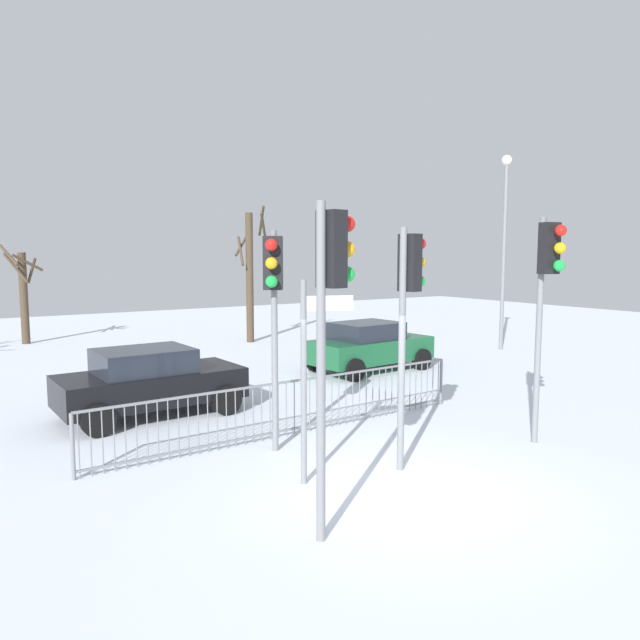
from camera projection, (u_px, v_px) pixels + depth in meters
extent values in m
plane|color=silver|center=(406.00, 490.00, 8.65)|extent=(60.00, 60.00, 0.00)
cylinder|color=slate|center=(402.00, 351.00, 9.29)|extent=(0.11, 0.11, 3.87)
cube|color=black|center=(410.00, 263.00, 9.25)|extent=(0.28, 0.36, 0.90)
sphere|color=red|center=(420.00, 244.00, 9.39)|extent=(0.20, 0.20, 0.20)
sphere|color=orange|center=(419.00, 263.00, 9.42)|extent=(0.20, 0.20, 0.20)
sphere|color=green|center=(419.00, 281.00, 9.45)|extent=(0.20, 0.20, 0.20)
cylinder|color=slate|center=(275.00, 343.00, 10.23)|extent=(0.11, 0.11, 3.85)
cube|color=black|center=(273.00, 263.00, 9.91)|extent=(0.39, 0.36, 0.90)
sphere|color=red|center=(271.00, 245.00, 9.63)|extent=(0.20, 0.20, 0.20)
sphere|color=orange|center=(271.00, 263.00, 9.66)|extent=(0.20, 0.20, 0.20)
sphere|color=green|center=(272.00, 282.00, 9.70)|extent=(0.20, 0.20, 0.20)
cylinder|color=slate|center=(539.00, 332.00, 10.67)|extent=(0.11, 0.11, 4.11)
cube|color=black|center=(549.00, 248.00, 10.35)|extent=(0.35, 0.27, 0.90)
sphere|color=red|center=(561.00, 230.00, 10.09)|extent=(0.20, 0.20, 0.20)
sphere|color=orange|center=(560.00, 248.00, 10.13)|extent=(0.20, 0.20, 0.20)
sphere|color=green|center=(559.00, 266.00, 10.16)|extent=(0.20, 0.20, 0.20)
cylinder|color=slate|center=(321.00, 376.00, 6.93)|extent=(0.11, 0.11, 4.05)
cube|color=black|center=(332.00, 249.00, 6.88)|extent=(0.27, 0.35, 0.90)
sphere|color=red|center=(347.00, 224.00, 7.01)|extent=(0.20, 0.20, 0.20)
sphere|color=orange|center=(347.00, 249.00, 7.04)|extent=(0.20, 0.20, 0.20)
sphere|color=green|center=(347.00, 275.00, 7.07)|extent=(0.20, 0.20, 0.20)
cylinder|color=slate|center=(304.00, 383.00, 8.76)|extent=(0.09, 0.09, 3.08)
cube|color=white|center=(330.00, 303.00, 8.70)|extent=(0.66, 0.29, 0.22)
cube|color=slate|center=(294.00, 381.00, 11.24)|extent=(8.03, 0.37, 0.04)
cube|color=slate|center=(294.00, 428.00, 11.34)|extent=(8.03, 0.37, 0.04)
cylinder|color=slate|center=(79.00, 446.00, 9.05)|extent=(0.02, 0.02, 1.05)
cylinder|color=slate|center=(91.00, 444.00, 9.15)|extent=(0.02, 0.02, 1.05)
cylinder|color=slate|center=(103.00, 442.00, 9.26)|extent=(0.02, 0.02, 1.05)
cylinder|color=slate|center=(114.00, 439.00, 9.36)|extent=(0.02, 0.02, 1.05)
cylinder|color=slate|center=(125.00, 438.00, 9.46)|extent=(0.02, 0.02, 1.05)
cylinder|color=slate|center=(137.00, 436.00, 9.56)|extent=(0.02, 0.02, 1.05)
cylinder|color=slate|center=(147.00, 434.00, 9.66)|extent=(0.02, 0.02, 1.05)
cylinder|color=slate|center=(158.00, 432.00, 9.77)|extent=(0.02, 0.02, 1.05)
cylinder|color=slate|center=(168.00, 430.00, 9.87)|extent=(0.02, 0.02, 1.05)
cylinder|color=slate|center=(179.00, 428.00, 9.97)|extent=(0.02, 0.02, 1.05)
cylinder|color=slate|center=(189.00, 426.00, 10.07)|extent=(0.02, 0.02, 1.05)
cylinder|color=slate|center=(198.00, 425.00, 10.18)|extent=(0.02, 0.02, 1.05)
cylinder|color=slate|center=(208.00, 423.00, 10.28)|extent=(0.02, 0.02, 1.05)
cylinder|color=slate|center=(217.00, 421.00, 10.38)|extent=(0.02, 0.02, 1.05)
cylinder|color=slate|center=(227.00, 420.00, 10.48)|extent=(0.02, 0.02, 1.05)
cylinder|color=slate|center=(236.00, 418.00, 10.58)|extent=(0.02, 0.02, 1.05)
cylinder|color=slate|center=(244.00, 417.00, 10.69)|extent=(0.02, 0.02, 1.05)
cylinder|color=slate|center=(253.00, 415.00, 10.79)|extent=(0.02, 0.02, 1.05)
cylinder|color=slate|center=(262.00, 414.00, 10.89)|extent=(0.02, 0.02, 1.05)
cylinder|color=slate|center=(270.00, 412.00, 10.99)|extent=(0.02, 0.02, 1.05)
cylinder|color=slate|center=(278.00, 411.00, 11.09)|extent=(0.02, 0.02, 1.05)
cylinder|color=slate|center=(286.00, 409.00, 11.20)|extent=(0.02, 0.02, 1.05)
cylinder|color=slate|center=(294.00, 408.00, 11.30)|extent=(0.02, 0.02, 1.05)
cylinder|color=slate|center=(302.00, 406.00, 11.40)|extent=(0.02, 0.02, 1.05)
cylinder|color=slate|center=(310.00, 405.00, 11.50)|extent=(0.02, 0.02, 1.05)
cylinder|color=slate|center=(317.00, 404.00, 11.60)|extent=(0.02, 0.02, 1.05)
cylinder|color=slate|center=(325.00, 403.00, 11.71)|extent=(0.02, 0.02, 1.05)
cylinder|color=slate|center=(332.00, 401.00, 11.81)|extent=(0.02, 0.02, 1.05)
cylinder|color=slate|center=(339.00, 400.00, 11.91)|extent=(0.02, 0.02, 1.05)
cylinder|color=slate|center=(346.00, 399.00, 12.01)|extent=(0.02, 0.02, 1.05)
cylinder|color=slate|center=(353.00, 398.00, 12.12)|extent=(0.02, 0.02, 1.05)
cylinder|color=slate|center=(360.00, 396.00, 12.22)|extent=(0.02, 0.02, 1.05)
cylinder|color=slate|center=(366.00, 395.00, 12.32)|extent=(0.02, 0.02, 1.05)
cylinder|color=slate|center=(373.00, 394.00, 12.42)|extent=(0.02, 0.02, 1.05)
cylinder|color=slate|center=(379.00, 393.00, 12.52)|extent=(0.02, 0.02, 1.05)
cylinder|color=slate|center=(386.00, 392.00, 12.63)|extent=(0.02, 0.02, 1.05)
cylinder|color=slate|center=(392.00, 391.00, 12.73)|extent=(0.02, 0.02, 1.05)
cylinder|color=slate|center=(398.00, 390.00, 12.83)|extent=(0.02, 0.02, 1.05)
cylinder|color=slate|center=(404.00, 389.00, 12.93)|extent=(0.02, 0.02, 1.05)
cylinder|color=slate|center=(410.00, 388.00, 13.03)|extent=(0.02, 0.02, 1.05)
cylinder|color=slate|center=(416.00, 386.00, 13.14)|extent=(0.02, 0.02, 1.05)
cylinder|color=slate|center=(422.00, 385.00, 13.24)|extent=(0.02, 0.02, 1.05)
cylinder|color=slate|center=(427.00, 384.00, 13.34)|extent=(0.02, 0.02, 1.05)
cylinder|color=slate|center=(433.00, 384.00, 13.44)|extent=(0.02, 0.02, 1.05)
cylinder|color=slate|center=(438.00, 383.00, 13.55)|extent=(0.02, 0.02, 1.05)
cylinder|color=slate|center=(73.00, 447.00, 9.00)|extent=(0.06, 0.06, 1.05)
cylinder|color=slate|center=(441.00, 382.00, 13.60)|extent=(0.06, 0.06, 1.05)
cube|color=black|center=(151.00, 386.00, 12.61)|extent=(3.88, 1.89, 0.65)
cube|color=#1E232D|center=(144.00, 362.00, 12.46)|extent=(1.97, 1.59, 0.55)
cylinder|color=black|center=(194.00, 386.00, 14.11)|extent=(0.65, 0.25, 0.64)
cylinder|color=black|center=(227.00, 400.00, 12.74)|extent=(0.65, 0.25, 0.64)
cylinder|color=black|center=(76.00, 402.00, 12.55)|extent=(0.65, 0.25, 0.64)
cylinder|color=black|center=(98.00, 420.00, 11.18)|extent=(0.65, 0.25, 0.64)
cube|color=#195933|center=(370.00, 349.00, 17.55)|extent=(3.94, 2.04, 0.65)
cube|color=#1E232D|center=(366.00, 332.00, 17.40)|extent=(2.03, 1.67, 0.55)
cylinder|color=black|center=(382.00, 352.00, 19.08)|extent=(0.66, 0.28, 0.64)
cylinder|color=black|center=(422.00, 359.00, 17.75)|extent=(0.66, 0.28, 0.64)
cylinder|color=black|center=(316.00, 361.00, 17.43)|extent=(0.66, 0.28, 0.64)
cylinder|color=black|center=(354.00, 370.00, 16.10)|extent=(0.66, 0.28, 0.64)
cylinder|color=slate|center=(504.00, 258.00, 21.25)|extent=(0.14, 0.14, 6.68)
sphere|color=#F2EACC|center=(507.00, 160.00, 20.87)|extent=(0.36, 0.36, 0.36)
cylinder|color=#473828|center=(24.00, 298.00, 22.83)|extent=(0.30, 0.30, 3.54)
cylinder|color=#473828|center=(32.00, 271.00, 22.98)|extent=(0.33, 0.79, 1.01)
cylinder|color=#473828|center=(9.00, 255.00, 22.20)|extent=(0.60, 1.03, 0.83)
cylinder|color=#473828|center=(16.00, 268.00, 22.28)|extent=(0.82, 0.65, 1.15)
cylinder|color=#473828|center=(28.00, 263.00, 22.33)|extent=(1.11, 0.40, 0.68)
cylinder|color=#473828|center=(250.00, 278.00, 23.21)|extent=(0.29, 0.29, 5.08)
cylinder|color=#473828|center=(263.00, 227.00, 22.97)|extent=(0.78, 1.04, 1.06)
cylinder|color=#473828|center=(261.00, 221.00, 23.10)|extent=(0.41, 1.04, 1.13)
cylinder|color=#473828|center=(242.00, 245.00, 23.26)|extent=(0.79, 0.46, 0.89)
cylinder|color=#473828|center=(241.00, 251.00, 22.97)|extent=(0.26, 0.79, 1.16)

